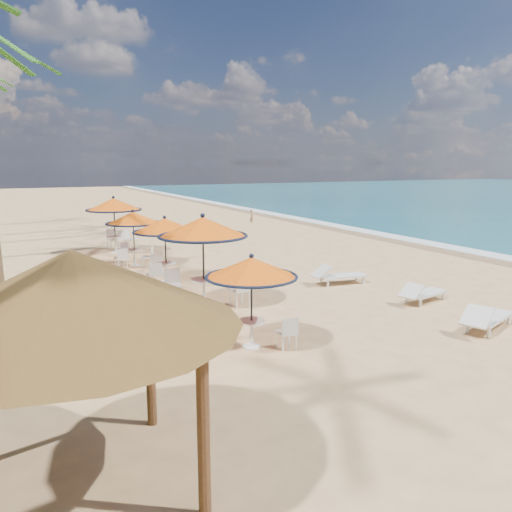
{
  "coord_description": "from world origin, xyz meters",
  "views": [
    {
      "loc": [
        -9.75,
        -9.23,
        4.03
      ],
      "look_at": [
        -2.96,
        4.32,
        1.2
      ],
      "focal_mm": 35.0,
      "sensor_mm": 36.0,
      "label": 1
    }
  ],
  "objects_px": {
    "lounger_mid": "(422,293)",
    "lounger_far": "(337,275)",
    "station_2": "(164,231)",
    "palapa": "(73,291)",
    "station_1": "(203,235)",
    "station_4": "(115,211)",
    "station_0": "(251,276)",
    "lounger_near": "(486,317)",
    "station_3": "(133,225)"
  },
  "relations": [
    {
      "from": "lounger_mid",
      "to": "lounger_far",
      "type": "xyz_separation_m",
      "value": [
        -0.88,
        2.98,
        0.03
      ]
    },
    {
      "from": "station_2",
      "to": "station_4",
      "type": "distance_m",
      "value": 6.58
    },
    {
      "from": "station_1",
      "to": "lounger_far",
      "type": "relative_size",
      "value": 1.34
    },
    {
      "from": "lounger_far",
      "to": "palapa",
      "type": "height_order",
      "value": "palapa"
    },
    {
      "from": "station_0",
      "to": "station_4",
      "type": "distance_m",
      "value": 13.51
    },
    {
      "from": "station_4",
      "to": "lounger_near",
      "type": "distance_m",
      "value": 16.25
    },
    {
      "from": "palapa",
      "to": "station_3",
      "type": "bearing_deg",
      "value": 74.48
    },
    {
      "from": "station_0",
      "to": "lounger_mid",
      "type": "height_order",
      "value": "station_0"
    },
    {
      "from": "station_0",
      "to": "station_4",
      "type": "relative_size",
      "value": 0.82
    },
    {
      "from": "station_1",
      "to": "palapa",
      "type": "xyz_separation_m",
      "value": [
        -4.27,
        -7.05,
        0.54
      ]
    },
    {
      "from": "lounger_near",
      "to": "station_2",
      "type": "bearing_deg",
      "value": 103.58
    },
    {
      "from": "station_4",
      "to": "lounger_far",
      "type": "bearing_deg",
      "value": -60.32
    },
    {
      "from": "station_0",
      "to": "lounger_mid",
      "type": "xyz_separation_m",
      "value": [
        6.05,
        0.99,
        -1.32
      ]
    },
    {
      "from": "station_1",
      "to": "palapa",
      "type": "relative_size",
      "value": 0.66
    },
    {
      "from": "station_2",
      "to": "lounger_far",
      "type": "distance_m",
      "value": 6.06
    },
    {
      "from": "station_1",
      "to": "palapa",
      "type": "height_order",
      "value": "palapa"
    },
    {
      "from": "station_0",
      "to": "station_4",
      "type": "xyz_separation_m",
      "value": [
        -0.27,
        13.51,
        0.28
      ]
    },
    {
      "from": "station_4",
      "to": "palapa",
      "type": "distance_m",
      "value": 17.37
    },
    {
      "from": "station_2",
      "to": "lounger_mid",
      "type": "bearing_deg",
      "value": -44.9
    },
    {
      "from": "station_1",
      "to": "station_4",
      "type": "distance_m",
      "value": 9.91
    },
    {
      "from": "station_1",
      "to": "lounger_mid",
      "type": "height_order",
      "value": "station_1"
    },
    {
      "from": "station_0",
      "to": "station_1",
      "type": "relative_size",
      "value": 0.8
    },
    {
      "from": "station_1",
      "to": "lounger_near",
      "type": "xyz_separation_m",
      "value": [
        5.36,
        -5.17,
        -1.69
      ]
    },
    {
      "from": "station_2",
      "to": "palapa",
      "type": "height_order",
      "value": "palapa"
    },
    {
      "from": "station_2",
      "to": "palapa",
      "type": "bearing_deg",
      "value": -111.52
    },
    {
      "from": "station_1",
      "to": "lounger_far",
      "type": "bearing_deg",
      "value": 4.13
    },
    {
      "from": "station_4",
      "to": "palapa",
      "type": "bearing_deg",
      "value": -102.45
    },
    {
      "from": "lounger_mid",
      "to": "station_0",
      "type": "bearing_deg",
      "value": 176.21
    },
    {
      "from": "station_1",
      "to": "station_2",
      "type": "bearing_deg",
      "value": 92.96
    },
    {
      "from": "station_0",
      "to": "palapa",
      "type": "xyz_separation_m",
      "value": [
        -4.01,
        -3.44,
        0.94
      ]
    },
    {
      "from": "station_3",
      "to": "lounger_near",
      "type": "distance_m",
      "value": 13.13
    },
    {
      "from": "station_2",
      "to": "station_4",
      "type": "bearing_deg",
      "value": 93.05
    },
    {
      "from": "lounger_mid",
      "to": "station_2",
      "type": "bearing_deg",
      "value": 122.01
    },
    {
      "from": "station_0",
      "to": "lounger_near",
      "type": "height_order",
      "value": "station_0"
    },
    {
      "from": "station_4",
      "to": "station_2",
      "type": "bearing_deg",
      "value": -86.95
    },
    {
      "from": "station_0",
      "to": "palapa",
      "type": "distance_m",
      "value": 5.37
    },
    {
      "from": "lounger_near",
      "to": "station_4",
      "type": "bearing_deg",
      "value": 91.84
    },
    {
      "from": "station_0",
      "to": "station_2",
      "type": "relative_size",
      "value": 0.93
    },
    {
      "from": "lounger_far",
      "to": "palapa",
      "type": "bearing_deg",
      "value": -133.4
    },
    {
      "from": "lounger_mid",
      "to": "lounger_far",
      "type": "relative_size",
      "value": 0.93
    },
    {
      "from": "lounger_near",
      "to": "palapa",
      "type": "relative_size",
      "value": 0.52
    },
    {
      "from": "station_4",
      "to": "station_1",
      "type": "bearing_deg",
      "value": -86.98
    },
    {
      "from": "station_0",
      "to": "station_2",
      "type": "distance_m",
      "value": 6.94
    },
    {
      "from": "station_2",
      "to": "station_4",
      "type": "xyz_separation_m",
      "value": [
        -0.35,
        6.57,
        0.15
      ]
    },
    {
      "from": "station_4",
      "to": "palapa",
      "type": "xyz_separation_m",
      "value": [
        -3.74,
        -16.95,
        0.67
      ]
    },
    {
      "from": "station_0",
      "to": "station_1",
      "type": "distance_m",
      "value": 3.64
    },
    {
      "from": "station_3",
      "to": "lounger_far",
      "type": "height_order",
      "value": "station_3"
    },
    {
      "from": "station_1",
      "to": "lounger_far",
      "type": "height_order",
      "value": "station_1"
    },
    {
      "from": "station_0",
      "to": "palapa",
      "type": "height_order",
      "value": "palapa"
    },
    {
      "from": "lounger_far",
      "to": "palapa",
      "type": "xyz_separation_m",
      "value": [
        -9.18,
        -7.41,
        2.24
      ]
    }
  ]
}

